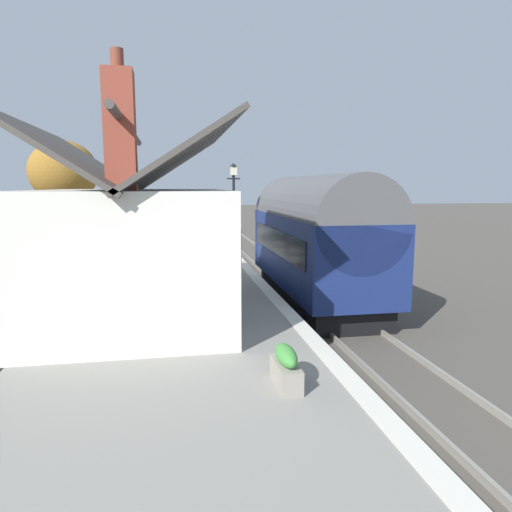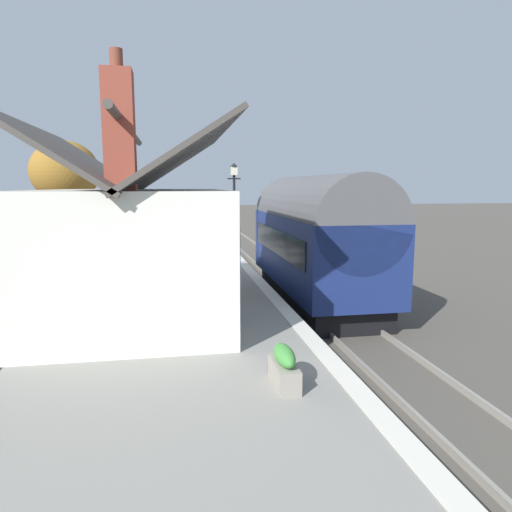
{
  "view_description": "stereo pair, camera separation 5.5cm",
  "coord_description": "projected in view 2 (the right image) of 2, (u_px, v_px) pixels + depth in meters",
  "views": [
    {
      "loc": [
        -16.88,
        3.86,
        3.97
      ],
      "look_at": [
        -3.86,
        1.5,
        1.96
      ],
      "focal_mm": 32.43,
      "sensor_mm": 36.0,
      "label": 1
    },
    {
      "loc": [
        -16.89,
        3.8,
        3.97
      ],
      "look_at": [
        -3.86,
        1.5,
        1.96
      ],
      "focal_mm": 32.43,
      "sensor_mm": 36.0,
      "label": 2
    }
  ],
  "objects": [
    {
      "name": "planter_edge_near",
      "position": [
        151.0,
        241.0,
        21.75
      ],
      "size": [
        0.54,
        0.54,
        0.82
      ],
      "color": "black",
      "rests_on": "platform"
    },
    {
      "name": "lamp_post_platform",
      "position": [
        234.0,
        195.0,
        17.52
      ],
      "size": [
        0.32,
        0.5,
        3.86
      ],
      "color": "black",
      "rests_on": "platform"
    },
    {
      "name": "planter_by_door",
      "position": [
        174.0,
        248.0,
        20.74
      ],
      "size": [
        0.81,
        0.32,
        0.56
      ],
      "color": "#9E5138",
      "rests_on": "platform"
    },
    {
      "name": "planter_bench_left",
      "position": [
        284.0,
        367.0,
        6.99
      ],
      "size": [
        0.88,
        0.32,
        0.62
      ],
      "color": "gray",
      "rests_on": "platform"
    },
    {
      "name": "rail_near",
      "position": [
        318.0,
        287.0,
        17.96
      ],
      "size": [
        52.0,
        0.08,
        0.14
      ],
      "primitive_type": "cube",
      "color": "gray",
      "rests_on": "ground"
    },
    {
      "name": "bench_by_lamp",
      "position": [
        189.0,
        234.0,
        24.68
      ],
      "size": [
        1.4,
        0.45,
        0.88
      ],
      "color": "#26727F",
      "rests_on": "platform"
    },
    {
      "name": "tree_behind_building",
      "position": [
        65.0,
        172.0,
        27.99
      ],
      "size": [
        3.87,
        4.07,
        6.69
      ],
      "color": "#4C3828",
      "rests_on": "ground"
    },
    {
      "name": "bench_near_building",
      "position": [
        191.0,
        248.0,
        19.01
      ],
      "size": [
        1.41,
        0.47,
        0.88
      ],
      "color": "#26727F",
      "rests_on": "platform"
    },
    {
      "name": "rail_far",
      "position": [
        282.0,
        289.0,
        17.71
      ],
      "size": [
        52.0,
        0.08,
        0.14
      ],
      "primitive_type": "cube",
      "color": "gray",
      "rests_on": "ground"
    },
    {
      "name": "bench_platform_end",
      "position": [
        185.0,
        230.0,
        26.73
      ],
      "size": [
        1.41,
        0.46,
        0.88
      ],
      "color": "#26727F",
      "rests_on": "platform"
    },
    {
      "name": "station_sign_board",
      "position": [
        230.0,
        237.0,
        16.61
      ],
      "size": [
        0.96,
        0.06,
        1.57
      ],
      "color": "black",
      "rests_on": "platform"
    },
    {
      "name": "platform_edge_coping",
      "position": [
        247.0,
        267.0,
        17.34
      ],
      "size": [
        32.0,
        0.36,
        0.02
      ],
      "primitive_type": "cube",
      "color": "beige",
      "rests_on": "platform"
    },
    {
      "name": "train",
      "position": [
        316.0,
        238.0,
        15.63
      ],
      "size": [
        8.34,
        2.73,
        4.32
      ],
      "color": "black",
      "rests_on": "ground"
    },
    {
      "name": "bench_mid_platform",
      "position": [
        190.0,
        240.0,
        21.85
      ],
      "size": [
        1.41,
        0.45,
        0.88
      ],
      "color": "#26727F",
      "rests_on": "platform"
    },
    {
      "name": "station_building",
      "position": [
        133.0,
        247.0,
        10.84
      ],
      "size": [
        6.73,
        4.46,
        5.5
      ],
      "color": "silver",
      "rests_on": "platform"
    },
    {
      "name": "platform",
      "position": [
        175.0,
        282.0,
        16.96
      ],
      "size": [
        32.0,
        5.7,
        0.96
      ],
      "primitive_type": "cube",
      "color": "gray",
      "rests_on": "ground"
    },
    {
      "name": "ground_plane",
      "position": [
        277.0,
        291.0,
        17.69
      ],
      "size": [
        160.0,
        160.0,
        0.0
      ],
      "primitive_type": "plane",
      "color": "#4C473F"
    }
  ]
}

